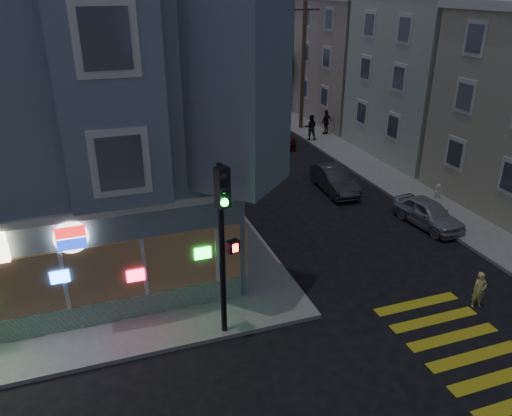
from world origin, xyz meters
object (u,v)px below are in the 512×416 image
street_tree_far (246,54)px  parked_car_d (249,117)px  parked_car_c (276,134)px  utility_pole (303,65)px  pedestrian_b (326,122)px  parked_car_b (334,179)px  traffic_signal (223,225)px  parked_car_a (428,213)px  fire_hydrant (438,191)px  running_child (479,290)px  pedestrian_a (311,127)px  street_tree_near (276,65)px

street_tree_far → parked_car_d: (-3.60, -11.59, -3.27)m
parked_car_c → street_tree_far: bearing=85.1°
utility_pole → pedestrian_b: size_ratio=5.12×
street_tree_far → parked_car_d: 12.57m
parked_car_b → traffic_signal: (-8.84, -9.80, 3.27)m
street_tree_far → parked_car_b: (-3.60, -26.04, -3.28)m
parked_car_a → fire_hydrant: size_ratio=4.79×
parked_car_b → parked_car_d: size_ratio=0.83×
street_tree_far → parked_car_a: size_ratio=1.45×
utility_pole → fire_hydrant: size_ratio=11.80×
street_tree_far → parked_car_d: bearing=-107.3°
running_child → fire_hydrant: 9.38m
running_child → parked_car_b: (0.22, 11.09, -0.01)m
parked_car_a → pedestrian_a: bearing=81.4°
pedestrian_a → parked_car_a: (-0.60, -14.02, -0.41)m
running_child → street_tree_near: bearing=94.4°
running_child → parked_car_d: size_ratio=0.28×
traffic_signal → street_tree_near: bearing=47.7°
running_child → parked_car_a: 6.33m
pedestrian_a → traffic_signal: size_ratio=0.32×
running_child → pedestrian_b: bearing=89.4°
pedestrian_a → traffic_signal: traffic_signal is taller
fire_hydrant → street_tree_near: bearing=92.2°
parked_car_b → parked_car_d: (0.00, 14.45, 0.01)m
parked_car_d → traffic_signal: 26.02m
running_child → parked_car_a: size_ratio=0.36×
pedestrian_b → traffic_signal: 23.84m
parked_car_b → parked_car_c: bearing=91.9°
utility_pole → street_tree_far: size_ratio=1.70×
parked_car_c → street_tree_near: bearing=75.6°
running_child → traffic_signal: traffic_signal is taller
fire_hydrant → pedestrian_b: bearing=90.0°
utility_pole → pedestrian_a: size_ratio=5.08×
utility_pole → street_tree_near: 6.06m
pedestrian_b → traffic_signal: (-13.24, -19.61, 2.89)m
street_tree_near → fire_hydrant: size_ratio=6.95×
street_tree_far → pedestrian_a: street_tree_far is taller
utility_pole → parked_car_c: size_ratio=1.99×
utility_pole → street_tree_far: utility_pole is taller
street_tree_near → street_tree_far: bearing=90.0°
street_tree_near → parked_car_b: (-3.60, -18.04, -3.28)m
running_child → parked_car_b: bearing=100.7°
fire_hydrant → parked_car_a: bearing=-135.3°
parked_car_a → street_tree_far: bearing=81.1°
pedestrian_a → parked_car_c: bearing=13.1°
running_child → fire_hydrant: size_ratio=1.73×
pedestrian_b → street_tree_near: bearing=-108.1°
running_child → traffic_signal: (-8.61, 1.28, 3.26)m
utility_pole → street_tree_near: (0.20, 6.00, -0.86)m
street_tree_far → traffic_signal: bearing=-109.1°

